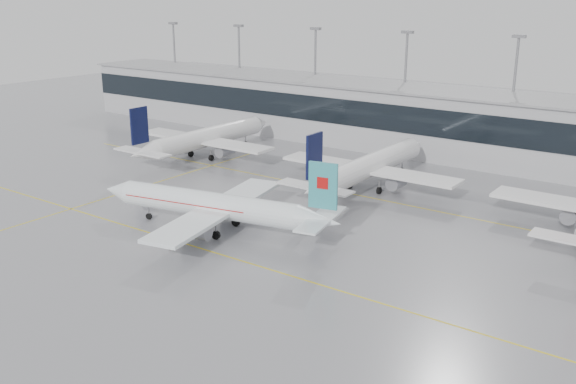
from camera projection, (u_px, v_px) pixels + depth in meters
The scene contains 11 objects.
ground at pixel (229, 257), 75.67m from camera, with size 320.00×320.00×0.00m, color gray.
taxi_line_main at pixel (229, 257), 75.67m from camera, with size 120.00×0.25×0.01m, color gold.
taxi_line_north at pixel (356, 195), 98.89m from camera, with size 120.00×0.25×0.01m, color gold.
taxi_line_cross at pixel (149, 185), 104.05m from camera, with size 0.25×60.00×0.01m, color gold.
terminal at pixel (442, 124), 121.86m from camera, with size 180.00×15.00×12.00m, color #A7A7AB.
terminal_glass at pixel (426, 122), 115.58m from camera, with size 180.00×0.20×5.00m, color black.
terminal_roof at pixel (444, 91), 120.02m from camera, with size 182.00×16.00×0.40m, color gray.
light_masts at pixel (457, 81), 124.32m from camera, with size 156.40×1.00×22.60m.
air_canada_jet at pixel (217, 206), 82.83m from camera, with size 34.92×27.91×10.86m.
parked_jet_b at pixel (205, 138), 120.21m from camera, with size 29.64×36.96×11.72m.
parked_jet_c at pixel (369, 167), 100.64m from camera, with size 29.64×36.96×11.72m.
Camera 1 is at (46.67, -52.59, 29.84)m, focal length 40.00 mm.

